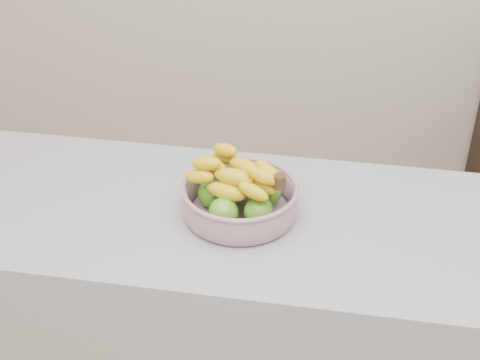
# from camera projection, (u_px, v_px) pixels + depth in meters

# --- Properties ---
(counter) EXTENTS (2.00, 0.60, 0.90)m
(counter) POSITION_uv_depth(u_px,v_px,m) (300.00, 351.00, 1.87)
(counter) COLOR #A0A0A8
(counter) RESTS_ON ground
(fruit_bowl) EXTENTS (0.29, 0.29, 0.15)m
(fruit_bowl) POSITION_uv_depth(u_px,v_px,m) (240.00, 197.00, 1.62)
(fruit_bowl) COLOR #A1B2C1
(fruit_bowl) RESTS_ON counter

